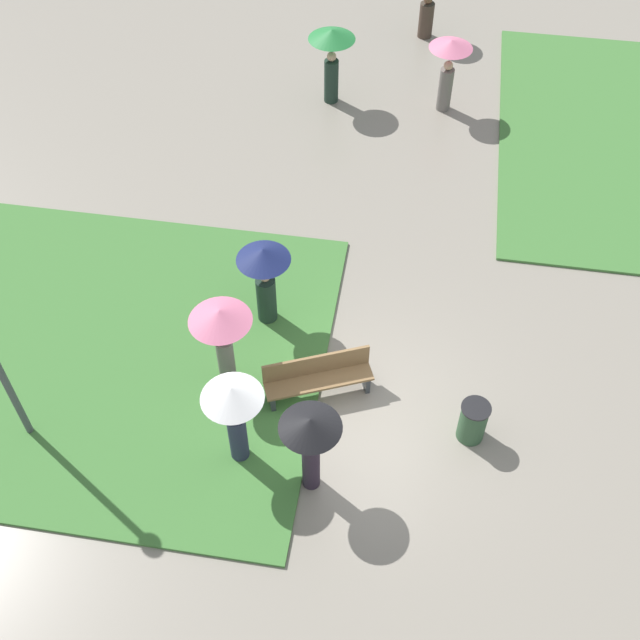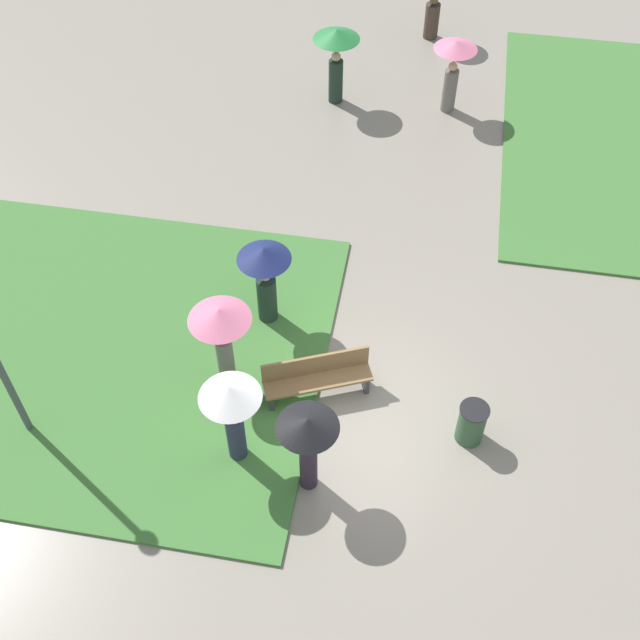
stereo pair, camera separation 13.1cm
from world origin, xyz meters
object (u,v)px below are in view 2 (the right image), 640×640
object	(u,v)px
crowd_person_white	(232,406)
lone_walker_near_lawn	(336,50)
crowd_person_pink	(221,327)
crowd_person_black	(308,437)
crowd_person_navy	(265,272)
trash_bin	(471,423)
park_bench	(317,376)
lone_walker_far_path	(454,63)

from	to	relation	value
crowd_person_white	lone_walker_near_lawn	size ratio (longest dim) A/B	1.01
crowd_person_pink	lone_walker_near_lawn	distance (m)	8.88
crowd_person_black	lone_walker_near_lawn	bearing A→B (deg)	6.44
crowd_person_white	crowd_person_navy	distance (m)	3.06
crowd_person_white	crowd_person_navy	size ratio (longest dim) A/B	1.04
trash_bin	crowd_person_navy	bearing A→B (deg)	152.77
park_bench	crowd_person_pink	distance (m)	1.92
lone_walker_far_path	crowd_person_navy	bearing A→B (deg)	123.04
park_bench	crowd_person_pink	size ratio (longest dim) A/B	1.00
trash_bin	crowd_person_white	distance (m)	4.06
park_bench	trash_bin	size ratio (longest dim) A/B	2.29
park_bench	crowd_person_white	xyz separation A→B (m)	(-1.08, -1.50, 0.97)
park_bench	crowd_person_white	world-z (taller)	crowd_person_white
crowd_person_navy	park_bench	bearing A→B (deg)	-122.11
park_bench	lone_walker_near_lawn	size ratio (longest dim) A/B	0.99
crowd_person_black	lone_walker_far_path	size ratio (longest dim) A/B	1.01
lone_walker_near_lawn	crowd_person_black	bearing A→B (deg)	-20.85
crowd_person_pink	lone_walker_near_lawn	size ratio (longest dim) A/B	0.99
park_bench	trash_bin	world-z (taller)	park_bench
park_bench	trash_bin	xyz separation A→B (m)	(2.72, -0.49, -0.05)
lone_walker_far_path	crowd_person_black	bearing A→B (deg)	136.54
trash_bin	crowd_person_pink	world-z (taller)	crowd_person_pink
lone_walker_near_lawn	crowd_person_navy	bearing A→B (deg)	-28.69
park_bench	lone_walker_near_lawn	xyz separation A→B (m)	(-1.10, 8.87, 0.94)
crowd_person_black	crowd_person_white	xyz separation A→B (m)	(-1.26, 0.31, 0.05)
crowd_person_navy	lone_walker_near_lawn	world-z (taller)	lone_walker_near_lawn
crowd_person_navy	lone_walker_far_path	world-z (taller)	crowd_person_navy
crowd_person_white	lone_walker_near_lawn	distance (m)	10.38
crowd_person_navy	crowd_person_pink	world-z (taller)	crowd_person_pink
crowd_person_navy	lone_walker_near_lawn	size ratio (longest dim) A/B	0.97
park_bench	crowd_person_black	xyz separation A→B (m)	(0.19, -1.82, 0.92)
crowd_person_navy	lone_walker_near_lawn	xyz separation A→B (m)	(0.13, 7.33, 0.11)
crowd_person_white	trash_bin	bearing A→B (deg)	68.71
crowd_person_black	crowd_person_navy	bearing A→B (deg)	22.36
crowd_person_white	crowd_person_pink	bearing A→B (deg)	164.04
park_bench	lone_walker_far_path	distance (m)	9.17
crowd_person_pink	park_bench	bearing A→B (deg)	131.66
trash_bin	crowd_person_white	bearing A→B (deg)	-164.99
lone_walker_far_path	crowd_person_white	bearing A→B (deg)	129.69
crowd_person_pink	crowd_person_white	bearing A→B (deg)	62.24
park_bench	lone_walker_near_lawn	distance (m)	8.99
crowd_person_navy	lone_walker_far_path	size ratio (longest dim) A/B	1.01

